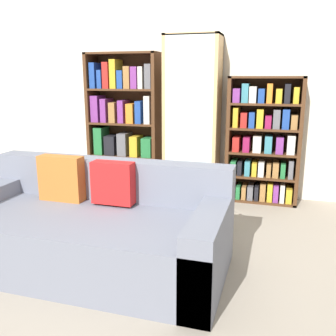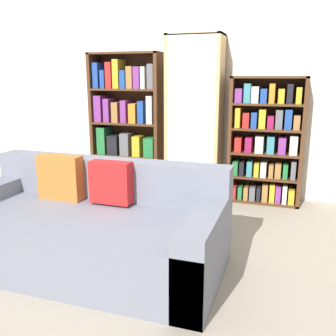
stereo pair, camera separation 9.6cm
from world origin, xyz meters
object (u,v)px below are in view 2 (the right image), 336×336
couch (90,229)px  bookshelf_left (127,125)px  wine_bottle (225,216)px  display_cabinet (195,118)px  bookshelf_right (266,142)px

couch → bookshelf_left: (-0.55, 1.92, 0.54)m
couch → wine_bottle: size_ratio=5.29×
couch → display_cabinet: display_cabinet is taller
bookshelf_left → wine_bottle: bookshelf_left is taller
wine_bottle → bookshelf_left: bearing=144.7°
couch → display_cabinet: size_ratio=1.08×
display_cabinet → wine_bottle: display_cabinet is taller
bookshelf_left → bookshelf_right: bookshelf_left is taller
display_cabinet → wine_bottle: (0.55, -0.99, -0.77)m
couch → bookshelf_right: (1.13, 1.92, 0.41)m
wine_bottle → couch: bearing=-133.4°
couch → bookshelf_left: bookshelf_left is taller
display_cabinet → wine_bottle: 1.37m
bookshelf_right → wine_bottle: (-0.26, -1.00, -0.53)m
bookshelf_left → wine_bottle: (1.42, -1.00, -0.65)m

